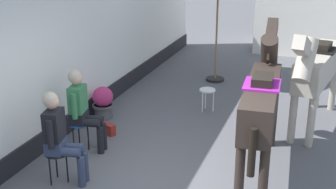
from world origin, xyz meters
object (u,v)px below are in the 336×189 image
Objects in this scene: saddled_horse_near at (262,97)px; flower_planter_far at (103,102)px; seated_visitor_near at (59,133)px; seated_visitor_far at (82,106)px; saddled_horse_far at (317,68)px; spare_stool_white at (207,92)px; satchel_bag at (108,129)px.

saddled_horse_near reaches higher than flower_planter_far.
saddled_horse_near is at bearing 27.88° from seated_visitor_near.
flower_planter_far is (-3.16, 0.99, -0.82)m from saddled_horse_near.
seated_visitor_far reaches higher than flower_planter_far.
saddled_horse_near is at bearing -110.27° from saddled_horse_far.
saddled_horse_far is at bearing -4.01° from spare_stool_white.
seated_visitor_near is 0.46× the size of saddled_horse_near.
saddled_horse_near is 10.71× the size of satchel_bag.
seated_visitor_near is at bearing -110.28° from spare_stool_white.
seated_visitor_near is at bearing -77.78° from seated_visitor_far.
flower_planter_far reaches higher than satchel_bag.
seated_visitor_near is at bearing 116.01° from satchel_bag.
saddled_horse_far is 10.63× the size of satchel_bag.
seated_visitor_far is 4.20m from saddled_horse_far.
seated_visitor_far is 3.02× the size of spare_stool_white.
flower_planter_far is 1.39× the size of spare_stool_white.
seated_visitor_far is 0.96m from satchel_bag.
satchel_bag is (-2.73, 0.33, -1.06)m from saddled_horse_near.
satchel_bag is (0.11, 0.68, -0.68)m from seated_visitor_far.
saddled_horse_near is 3.41m from flower_planter_far.
seated_visitor_near reaches higher than spare_stool_white.
seated_visitor_far is 2.88m from saddled_horse_near.
seated_visitor_far is at bearing -147.61° from saddled_horse_far.
satchel_bag is at bearing 173.17° from saddled_horse_near.
satchel_bag is (-0.12, 1.71, -0.68)m from seated_visitor_near.
spare_stool_white is (-1.35, 2.03, -0.76)m from saddled_horse_near.
saddled_horse_far is at bearing 44.68° from seated_visitor_near.
saddled_horse_near is 2.55m from spare_stool_white.
flower_planter_far is at bearing -34.61° from satchel_bag.
spare_stool_white is (1.81, 1.05, 0.07)m from flower_planter_far.
seated_visitor_near is 3.66m from spare_stool_white.
flower_planter_far is (-0.32, 1.34, -0.44)m from seated_visitor_far.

